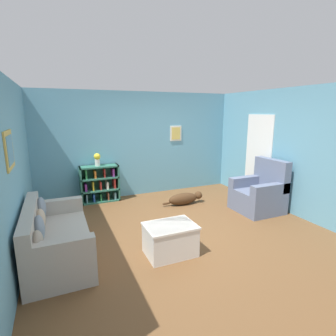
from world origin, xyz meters
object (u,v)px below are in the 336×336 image
bookshelf (100,184)px  vase (97,159)px  couch (54,239)px  dog (185,198)px  recliner_chair (260,193)px  coffee_table (170,239)px

bookshelf → vase: (-0.03, -0.02, 0.61)m
couch → vase: (1.00, 2.30, 0.73)m
bookshelf → dog: bookshelf is taller
couch → dog: couch is taller
recliner_chair → coffee_table: bearing=-160.8°
coffee_table → vase: size_ratio=2.52×
recliner_chair → coffee_table: size_ratio=1.50×
bookshelf → coffee_table: size_ratio=1.20×
couch → coffee_table: couch is taller
couch → recliner_chair: size_ratio=1.55×
couch → vase: bearing=66.5°
dog → coffee_table: bearing=-122.7°
coffee_table → vase: 3.01m
dog → recliner_chair: bearing=-36.7°
bookshelf → recliner_chair: (3.08, -1.99, -0.04)m
coffee_table → bookshelf: bearing=101.3°
bookshelf → vase: bearing=-146.2°
dog → vase: bearing=151.1°
recliner_chair → coffee_table: 2.66m
couch → bookshelf: bearing=66.1°
bookshelf → dog: 2.05m
recliner_chair → vase: (-3.10, 1.97, 0.66)m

